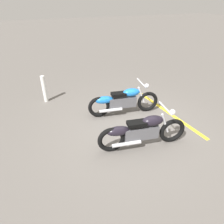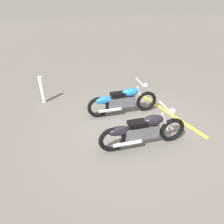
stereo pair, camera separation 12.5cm
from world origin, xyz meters
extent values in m
plane|color=#66605B|center=(0.00, 0.00, 0.00)|extent=(60.00, 60.00, 0.00)
torus|color=black|center=(-0.85, -0.69, 0.34)|extent=(0.68, 0.21, 0.67)
torus|color=black|center=(0.70, -0.91, 0.34)|extent=(0.68, 0.21, 0.67)
cube|color=#59595E|center=(-0.02, -0.81, 0.42)|extent=(0.86, 0.34, 0.32)
ellipsoid|color=blue|center=(-0.29, -0.77, 0.72)|extent=(0.56, 0.35, 0.24)
ellipsoid|color=blue|center=(0.54, -0.89, 0.56)|extent=(0.59, 0.32, 0.22)
cube|color=black|center=(0.10, -0.83, 0.70)|extent=(0.47, 0.30, 0.09)
cylinder|color=silver|center=(-0.62, -0.72, 0.60)|extent=(0.27, 0.09, 0.56)
cylinder|color=silver|center=(-0.57, -0.73, 1.02)|extent=(0.13, 0.62, 0.04)
sphere|color=silver|center=(-0.77, -0.70, 0.88)|extent=(0.15, 0.15, 0.15)
cylinder|color=silver|center=(0.39, -0.73, 0.26)|extent=(0.71, 0.19, 0.09)
torus|color=black|center=(-0.62, 0.91, 0.34)|extent=(0.68, 0.20, 0.67)
torus|color=black|center=(0.92, 0.69, 0.34)|extent=(0.68, 0.20, 0.67)
cube|color=#59595E|center=(0.20, 0.79, 0.42)|extent=(0.86, 0.33, 0.32)
ellipsoid|color=black|center=(-0.07, 0.83, 0.72)|extent=(0.55, 0.35, 0.24)
ellipsoid|color=black|center=(0.76, 0.71, 0.56)|extent=(0.59, 0.32, 0.22)
cube|color=black|center=(0.33, 0.78, 0.70)|extent=(0.47, 0.30, 0.09)
cylinder|color=silver|center=(-0.40, 0.88, 0.60)|extent=(0.27, 0.09, 0.56)
cylinder|color=silver|center=(-0.35, 0.87, 1.02)|extent=(0.12, 0.62, 0.04)
sphere|color=silver|center=(-0.54, 0.90, 0.88)|extent=(0.15, 0.15, 0.15)
cylinder|color=silver|center=(0.61, 0.88, 0.26)|extent=(0.71, 0.19, 0.09)
cylinder|color=white|center=(2.13, -2.58, 0.47)|extent=(0.14, 0.14, 0.94)
cube|color=yellow|center=(-1.44, -0.36, 0.00)|extent=(0.42, 3.20, 0.01)
camera|label=1|loc=(2.27, 4.18, 3.30)|focal=32.29mm
camera|label=2|loc=(2.39, 4.13, 3.30)|focal=32.29mm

